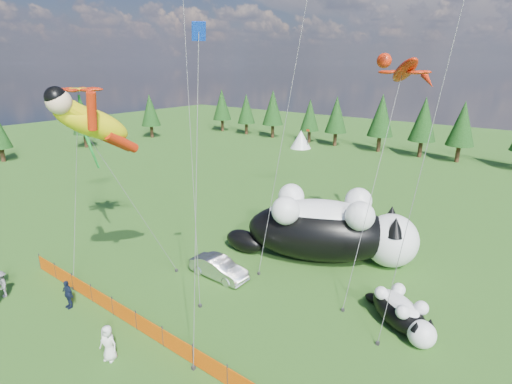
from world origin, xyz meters
TOP-DOWN VIEW (x-y plane):
  - ground at (0.00, 0.00)m, footprint 160.00×160.00m
  - safety_fence at (0.00, -3.00)m, footprint 22.06×0.06m
  - tree_line at (0.00, 45.00)m, footprint 90.00×4.00m
  - cat_large at (2.87, 9.53)m, footprint 12.17×8.32m
  - cat_small at (9.25, 5.19)m, footprint 4.32×3.48m
  - car at (-1.26, 3.25)m, footprint 3.90×1.40m
  - spectator_c at (-5.49, -4.06)m, footprint 0.95×0.50m
  - spectator_d at (-9.43, -5.78)m, footprint 1.07×0.64m
  - spectator_e at (-0.20, -5.02)m, footprint 0.97×0.79m
  - superhero_kite at (-4.50, -1.97)m, footprint 4.45×6.57m
  - gecko_kite at (5.44, 13.36)m, footprint 5.53×11.98m
  - flower_kite at (-10.21, 0.65)m, footprint 5.04×5.53m
  - diamond_kite_c at (2.07, -0.98)m, footprint 1.64×2.85m

SIDE VIEW (x-z plane):
  - ground at x=0.00m, z-range 0.00..0.00m
  - safety_fence at x=0.00m, z-range -0.05..1.05m
  - car at x=-1.26m, z-range 0.00..1.28m
  - spectator_d at x=-9.43m, z-range 0.00..1.58m
  - spectator_c at x=-5.49m, z-range 0.00..1.61m
  - cat_small at x=9.25m, z-range -0.04..1.73m
  - spectator_e at x=-0.20m, z-range 0.00..1.72m
  - cat_large at x=2.87m, z-range -0.12..4.57m
  - tree_line at x=0.00m, z-range 0.00..8.00m
  - superhero_kite at x=-4.50m, z-range 3.67..15.93m
  - flower_kite at x=-10.21m, z-range 4.93..16.85m
  - gecko_kite at x=5.44m, z-range 4.73..19.61m
  - diamond_kite_c at x=2.07m, z-range 5.86..20.37m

